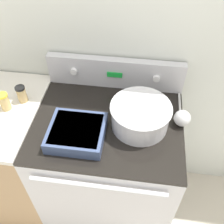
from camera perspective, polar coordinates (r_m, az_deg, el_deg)
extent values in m
cube|color=silver|center=(1.52, 1.08, 15.83)|extent=(8.00, 0.05, 2.50)
cube|color=#BCBCC1|center=(1.82, -0.71, -12.25)|extent=(0.82, 0.66, 0.94)
cube|color=black|center=(1.44, -0.88, -2.29)|extent=(0.82, 0.66, 0.02)
cylinder|color=silver|center=(1.30, -3.19, -15.87)|extent=(0.67, 0.02, 0.02)
cube|color=#BCBCC1|center=(1.58, 0.71, 8.52)|extent=(0.82, 0.05, 0.19)
cylinder|color=white|center=(1.59, -8.30, 8.69)|extent=(0.04, 0.02, 0.04)
cylinder|color=white|center=(1.55, 9.64, 7.16)|extent=(0.04, 0.02, 0.04)
cube|color=green|center=(1.55, 0.56, 8.08)|extent=(0.09, 0.01, 0.03)
cube|color=tan|center=(1.99, -20.35, -9.27)|extent=(0.52, 0.66, 0.94)
cylinder|color=silver|center=(1.37, 6.14, -0.86)|extent=(0.30, 0.30, 0.14)
torus|color=silver|center=(1.32, 6.36, 1.02)|extent=(0.32, 0.32, 0.01)
cylinder|color=beige|center=(1.33, 6.31, 0.63)|extent=(0.28, 0.28, 0.02)
cube|color=#38476B|center=(1.35, -7.67, -4.48)|extent=(0.28, 0.26, 0.07)
cube|color=#B2894C|center=(1.33, -7.73, -4.06)|extent=(0.25, 0.23, 0.04)
cylinder|color=#B7B7B7|center=(1.54, 14.58, 0.96)|extent=(0.01, 0.24, 0.01)
sphere|color=#B7B7B7|center=(1.43, 15.04, -1.32)|extent=(0.09, 0.09, 0.09)
cylinder|color=tan|center=(1.58, -19.01, 3.55)|extent=(0.05, 0.05, 0.09)
cylinder|color=black|center=(1.55, -19.46, 4.94)|extent=(0.06, 0.06, 0.01)
cylinder|color=tan|center=(1.56, -22.30, 1.96)|extent=(0.05, 0.05, 0.09)
cylinder|color=yellow|center=(1.53, -22.84, 3.36)|extent=(0.06, 0.06, 0.01)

